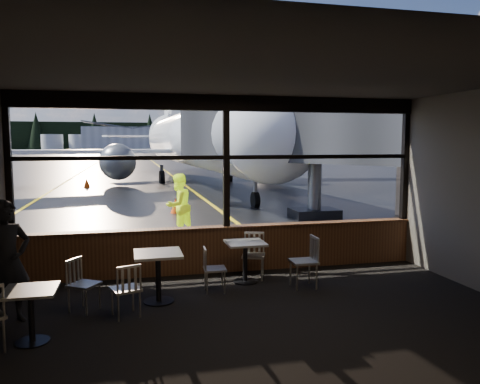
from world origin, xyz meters
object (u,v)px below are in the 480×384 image
object	(u,v)px
chair_near_w	(215,269)
cone_nose	(176,205)
jet_bridge	(300,144)
cafe_table_left	(31,316)
chair_near_e	(304,262)
passenger	(8,262)
airliner	(198,99)
cafe_table_near	(245,262)
ground_crew	(178,205)
chair_mid_w	(84,285)
chair_mid_s	(126,290)
cafe_table_mid	(158,278)
chair_near_n	(253,256)
cone_wing	(87,183)

from	to	relation	value
chair_near_w	cone_nose	bearing A→B (deg)	-178.43
jet_bridge	cafe_table_left	distance (m)	10.86
chair_near_e	cone_nose	distance (m)	9.72
chair_near_e	passenger	world-z (taller)	passenger
chair_near_e	cone_nose	world-z (taller)	chair_near_e
airliner	chair_near_e	bearing A→B (deg)	-96.36
jet_bridge	cone_nose	distance (m)	5.22
airliner	cafe_table_near	xyz separation A→B (m)	(-2.35, -21.74, -5.03)
cafe_table_near	chair_near_e	size ratio (longest dim) A/B	0.82
cafe_table_left	ground_crew	bearing A→B (deg)	68.41
chair_near_e	chair_mid_w	world-z (taller)	chair_near_e
chair_mid_s	cone_nose	world-z (taller)	chair_mid_s
cafe_table_mid	chair_near_n	bearing A→B (deg)	26.79
ground_crew	cone_nose	xyz separation A→B (m)	(0.36, 4.50, -0.60)
chair_near_w	chair_mid_w	size ratio (longest dim) A/B	0.96
jet_bridge	chair_near_w	xyz separation A→B (m)	(-4.06, -6.71, -2.14)
cafe_table_mid	chair_mid_s	xyz separation A→B (m)	(-0.51, -0.53, 0.00)
passenger	cafe_table_mid	bearing A→B (deg)	-28.83
cafe_table_near	chair_mid_s	xyz separation A→B (m)	(-2.15, -1.27, 0.03)
chair_near_w	chair_mid_w	world-z (taller)	chair_mid_w
chair_near_e	chair_mid_s	distance (m)	3.16
airliner	cafe_table_left	xyz separation A→B (m)	(-5.68, -23.67, -5.05)
cafe_table_mid	cone_wing	size ratio (longest dim) A/B	1.53
chair_near_e	chair_mid_w	bearing A→B (deg)	96.24
jet_bridge	chair_mid_s	bearing A→B (deg)	-126.30
cafe_table_mid	chair_mid_w	bearing A→B (deg)	-172.68
chair_mid_w	cone_wing	xyz separation A→B (m)	(-1.69, 21.22, -0.14)
cafe_table_left	chair_near_w	world-z (taller)	chair_near_w
cafe_table_near	passenger	bearing A→B (deg)	-162.95
cafe_table_near	airliner	bearing A→B (deg)	83.82
chair_near_w	cone_nose	xyz separation A→B (m)	(0.26, 9.48, -0.12)
chair_mid_s	cafe_table_mid	bearing A→B (deg)	28.44
chair_near_n	cone_nose	xyz separation A→B (m)	(-0.60, 8.88, -0.16)
jet_bridge	chair_near_e	world-z (taller)	jet_bridge
cafe_table_near	passenger	world-z (taller)	passenger
jet_bridge	chair_near_w	world-z (taller)	jet_bridge
ground_crew	chair_near_e	bearing A→B (deg)	68.06
ground_crew	cafe_table_near	bearing A→B (deg)	59.18
chair_near_n	cafe_table_mid	bearing A→B (deg)	46.73
chair_near_w	ground_crew	world-z (taller)	ground_crew
chair_mid_s	cone_nose	xyz separation A→B (m)	(1.76, 10.34, -0.14)
chair_mid_w	cone_wing	bearing A→B (deg)	-141.92
cafe_table_left	ground_crew	size ratio (longest dim) A/B	0.41
chair_mid_w	cone_wing	size ratio (longest dim) A/B	1.52
chair_near_e	chair_mid_s	world-z (taller)	chair_near_e
cafe_table_left	cone_nose	distance (m)	11.39
chair_mid_s	cone_nose	size ratio (longest dim) A/B	1.49
cafe_table_near	cafe_table_mid	size ratio (longest dim) A/B	0.93
chair_mid_s	chair_near_w	bearing A→B (deg)	12.28
chair_mid_w	cone_nose	world-z (taller)	chair_mid_w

